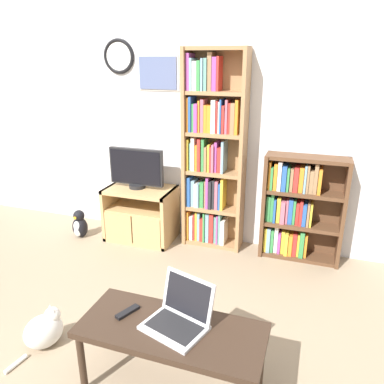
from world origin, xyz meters
The scene contains 10 objects.
wall_back centered at (-0.01, 2.26, 1.31)m, with size 6.65×0.09×2.60m.
tv_stand centered at (-0.76, 1.96, 0.30)m, with size 0.74×0.48×0.59m.
television centered at (-0.79, 1.98, 0.81)m, with size 0.61×0.18×0.44m.
bookshelf_tall centered at (0.01, 2.11, 0.99)m, with size 0.63×0.25×2.03m.
bookshelf_short centered at (0.89, 2.11, 0.53)m, with size 0.78×0.26×1.06m.
coffee_table centered at (0.34, 0.16, 0.40)m, with size 1.09×0.46×0.45m.
laptop centered at (0.38, 0.21, 0.52)m, with size 0.42×0.39×0.27m.
remote_near_laptop centered at (0.04, 0.20, 0.46)m, with size 0.10×0.16×0.02m.
cat centered at (-0.64, 0.21, 0.13)m, with size 0.31×0.47×0.29m.
penguin_figurine centered at (-1.43, 1.75, 0.15)m, with size 0.17×0.16×0.32m.
Camera 1 is at (1.03, -1.48, 1.93)m, focal length 35.00 mm.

